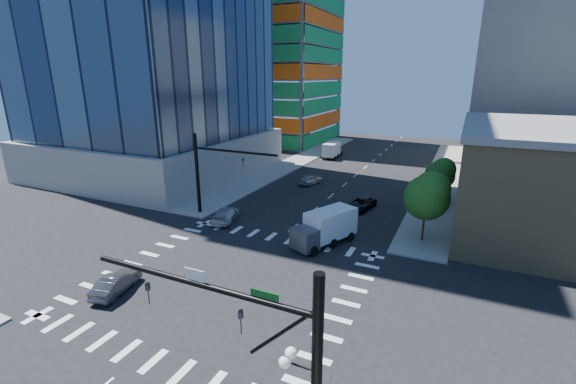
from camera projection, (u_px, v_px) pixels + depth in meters
The scene contains 17 objects.
ground at pixel (229, 282), 29.47m from camera, with size 160.00×160.00×0.00m, color black.
road_markings at pixel (229, 281), 29.47m from camera, with size 20.00×20.00×0.01m, color silver.
sidewalk_ne at pixel (442, 177), 59.03m from camera, with size 5.00×60.00×0.15m, color gray.
sidewalk_nw at pixel (294, 162), 69.16m from camera, with size 5.00×60.00×0.15m, color gray.
construction_building at pixel (274, 31), 87.04m from camera, with size 25.16×34.50×70.60m.
commercial_building at pixel (574, 182), 36.84m from camera, with size 20.50×22.50×10.60m.
bg_building_ne at pixel (555, 82), 62.08m from camera, with size 24.00×30.00×28.00m, color slate.
signal_mast_se at pixel (293, 372), 13.75m from camera, with size 10.51×2.48×9.00m.
signal_mast_nw at pixel (208, 168), 41.88m from camera, with size 10.20×0.40×9.00m.
tree_south at pixel (428, 195), 35.02m from camera, with size 4.16×4.16×6.82m.
tree_north at pixel (441, 173), 45.50m from camera, with size 3.54×3.52×5.78m.
car_nb_far at pixel (361, 204), 45.16m from camera, with size 2.25×4.88×1.35m, color black.
car_sb_near at pixel (226, 214), 41.50m from camera, with size 2.09×5.13×1.49m, color silver.
car_sb_mid at pixel (311, 179), 55.50m from camera, with size 1.69×4.19×1.43m, color #AAABB2.
car_sb_cross at pixel (116, 283), 27.86m from camera, with size 1.49×4.28×1.41m, color #444347.
box_truck_near at pixel (323, 231), 35.49m from camera, with size 4.84×6.55×3.16m.
box_truck_far at pixel (333, 151), 73.28m from camera, with size 2.47×5.64×2.94m.
Camera 1 is at (15.21, -21.78, 15.17)m, focal length 24.00 mm.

